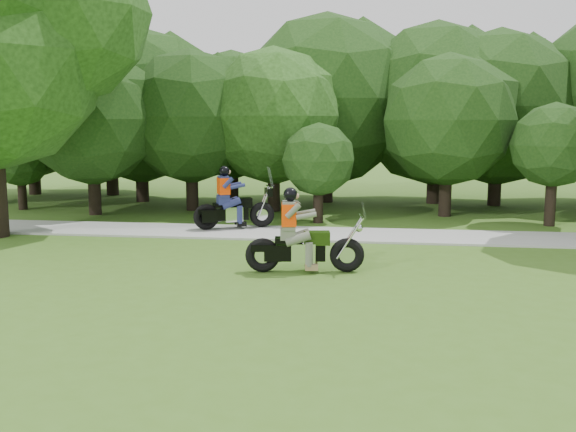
{
  "coord_description": "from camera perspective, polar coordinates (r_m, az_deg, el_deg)",
  "views": [
    {
      "loc": [
        0.06,
        -9.95,
        3.24
      ],
      "look_at": [
        -1.86,
        3.86,
        1.15
      ],
      "focal_mm": 40.0,
      "sensor_mm": 36.0,
      "label": 1
    }
  ],
  "objects": [
    {
      "name": "walkway",
      "position": [
        18.24,
        7.59,
        -1.71
      ],
      "size": [
        60.0,
        2.2,
        0.06
      ],
      "primitive_type": "cube",
      "color": "#9B9B96",
      "rests_on": "ground"
    },
    {
      "name": "chopper_motorcycle",
      "position": [
        13.73,
        0.98,
        -2.26
      ],
      "size": [
        2.57,
        0.82,
        1.84
      ],
      "rotation": [
        0.0,
        0.0,
        0.14
      ],
      "color": "black",
      "rests_on": "ground"
    },
    {
      "name": "ground",
      "position": [
        10.47,
        7.27,
        -9.6
      ],
      "size": [
        100.0,
        100.0,
        0.0
      ],
      "primitive_type": "plane",
      "color": "#3F661D",
      "rests_on": "ground"
    },
    {
      "name": "tree_line",
      "position": [
        24.79,
        5.15,
        9.44
      ],
      "size": [
        39.58,
        11.51,
        7.56
      ],
      "color": "black",
      "rests_on": "ground"
    },
    {
      "name": "touring_motorcycle",
      "position": [
        18.99,
        -5.24,
        0.89
      ],
      "size": [
        2.32,
        1.45,
        1.87
      ],
      "rotation": [
        0.0,
        0.0,
        0.42
      ],
      "color": "black",
      "rests_on": "walkway"
    }
  ]
}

